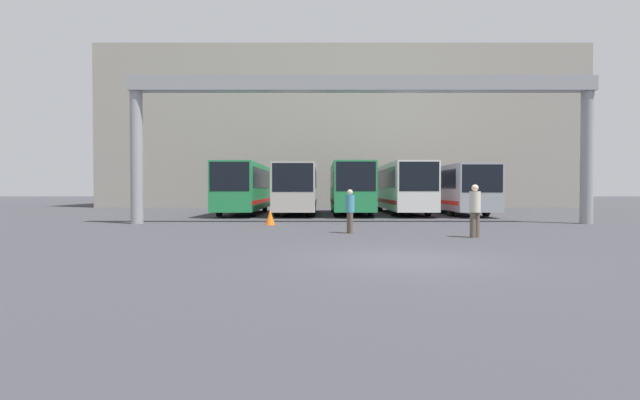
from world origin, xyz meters
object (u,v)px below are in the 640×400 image
bus_slot_4 (452,187)px  pedestrian_near_left (348,210)px  bus_slot_0 (242,186)px  bus_slot_2 (348,186)px  traffic_cone (268,217)px  bus_slot_3 (400,186)px  bus_slot_1 (295,186)px  pedestrian_mid_left (473,209)px

bus_slot_4 → pedestrian_near_left: size_ratio=7.27×
bus_slot_0 → pedestrian_near_left: (6.24, -14.48, -1.02)m
bus_slot_2 → traffic_cone: size_ratio=14.48×
bus_slot_0 → traffic_cone: (2.76, -10.15, -1.54)m
bus_slot_2 → bus_slot_3: (3.56, 0.74, -0.00)m
bus_slot_1 → bus_slot_3: size_ratio=0.86×
bus_slot_0 → bus_slot_1: bearing=-3.9°
pedestrian_near_left → bus_slot_4: bearing=135.3°
bus_slot_1 → pedestrian_near_left: (2.68, -14.23, -0.98)m
bus_slot_3 → pedestrian_mid_left: bus_slot_3 is taller
bus_slot_4 → traffic_cone: bus_slot_4 is taller
bus_slot_4 → traffic_cone: size_ratio=16.59×
traffic_cone → bus_slot_3: bearing=53.6°
bus_slot_4 → bus_slot_0: bearing=-177.4°
bus_slot_2 → traffic_cone: 11.04m
pedestrian_near_left → traffic_cone: size_ratio=2.28×
pedestrian_near_left → bus_slot_2: bearing=159.7°
bus_slot_3 → pedestrian_mid_left: bearing=-90.7°
bus_slot_2 → bus_slot_3: bearing=11.7°
traffic_cone → bus_slot_0: bearing=105.2°
bus_slot_3 → traffic_cone: 13.46m
bus_slot_1 → pedestrian_near_left: bus_slot_1 is taller
bus_slot_2 → pedestrian_mid_left: bearing=-78.2°
bus_slot_0 → bus_slot_2: size_ratio=1.02×
bus_slot_0 → traffic_cone: 10.63m
bus_slot_4 → traffic_cone: bearing=-136.8°
bus_slot_1 → bus_slot_4: (10.69, 0.89, -0.04)m
pedestrian_near_left → pedestrian_mid_left: size_ratio=0.91×
pedestrian_mid_left → bus_slot_3: bearing=-113.0°
bus_slot_2 → bus_slot_3: size_ratio=0.88×
bus_slot_0 → bus_slot_1: bus_slot_0 is taller
bus_slot_3 → bus_slot_4: (3.56, 0.04, -0.09)m
pedestrian_near_left → bus_slot_0: bearing=-173.5°
bus_slot_0 → bus_slot_4: 14.27m
bus_slot_2 → bus_slot_1: bearing=-178.1°
bus_slot_0 → bus_slot_3: (10.69, 0.61, 0.00)m
bus_slot_2 → pedestrian_mid_left: 16.44m
bus_slot_4 → pedestrian_mid_left: bus_slot_4 is taller
bus_slot_1 → bus_slot_2: size_ratio=0.98×
bus_slot_0 → pedestrian_mid_left: bus_slot_0 is taller
bus_slot_0 → pedestrian_mid_left: 19.30m
bus_slot_0 → bus_slot_1: (3.56, -0.24, -0.04)m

